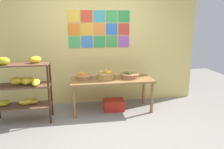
# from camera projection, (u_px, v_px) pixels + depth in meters

# --- Properties ---
(ground) EXTENTS (9.22, 9.22, 0.00)m
(ground) POSITION_uv_depth(u_px,v_px,m) (107.00, 136.00, 3.61)
(ground) COLOR gray
(back_wall_with_art) EXTENTS (4.53, 0.07, 2.86)m
(back_wall_with_art) POSITION_uv_depth(u_px,v_px,m) (96.00, 39.00, 4.85)
(back_wall_with_art) COLOR #E1CB71
(back_wall_with_art) RESTS_ON ground
(banana_shelf_unit) EXTENTS (1.01, 0.43, 1.22)m
(banana_shelf_unit) POSITION_uv_depth(u_px,v_px,m) (22.00, 85.00, 4.02)
(banana_shelf_unit) COLOR #371F0D
(banana_shelf_unit) RESTS_ON ground
(display_table) EXTENTS (1.66, 0.67, 0.67)m
(display_table) POSITION_uv_depth(u_px,v_px,m) (112.00, 83.00, 4.55)
(display_table) COLOR olive
(display_table) RESTS_ON ground
(fruit_basket_back_right) EXTENTS (0.39, 0.39, 0.15)m
(fruit_basket_back_right) POSITION_uv_depth(u_px,v_px,m) (129.00, 75.00, 4.60)
(fruit_basket_back_right) COLOR #A16E44
(fruit_basket_back_right) RESTS_ON display_table
(fruit_basket_left) EXTENTS (0.37, 0.37, 0.19)m
(fruit_basket_left) POSITION_uv_depth(u_px,v_px,m) (106.00, 75.00, 4.50)
(fruit_basket_left) COLOR #B08C4A
(fruit_basket_left) RESTS_ON display_table
(fruit_basket_back_left) EXTENTS (0.32, 0.32, 0.15)m
(fruit_basket_back_left) POSITION_uv_depth(u_px,v_px,m) (83.00, 76.00, 4.48)
(fruit_basket_back_left) COLOR #A77647
(fruit_basket_back_left) RESTS_ON display_table
(produce_crate_under_table) EXTENTS (0.42, 0.30, 0.22)m
(produce_crate_under_table) POSITION_uv_depth(u_px,v_px,m) (114.00, 105.00, 4.65)
(produce_crate_under_table) COLOR red
(produce_crate_under_table) RESTS_ON ground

